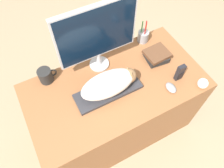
{
  "coord_description": "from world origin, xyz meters",
  "views": [
    {
      "loc": [
        -0.42,
        -0.4,
        2.04
      ],
      "look_at": [
        -0.04,
        0.33,
        0.79
      ],
      "focal_mm": 35.0,
      "sensor_mm": 36.0,
      "label": 1
    }
  ],
  "objects_px": {
    "monitor": "(97,34)",
    "coffee_mug": "(46,76)",
    "cat": "(110,83)",
    "computer_mouse": "(171,88)",
    "baseball": "(203,83)",
    "pen_cup": "(143,36)",
    "phone": "(180,73)",
    "book_stack": "(156,55)",
    "keyboard": "(108,91)"
  },
  "relations": [
    {
      "from": "monitor",
      "to": "coffee_mug",
      "type": "bearing_deg",
      "value": 172.45
    },
    {
      "from": "cat",
      "to": "computer_mouse",
      "type": "xyz_separation_m",
      "value": [
        0.39,
        -0.18,
        -0.08
      ]
    },
    {
      "from": "coffee_mug",
      "to": "baseball",
      "type": "distance_m",
      "value": 1.11
    },
    {
      "from": "coffee_mug",
      "to": "pen_cup",
      "type": "relative_size",
      "value": 0.61
    },
    {
      "from": "cat",
      "to": "pen_cup",
      "type": "distance_m",
      "value": 0.56
    },
    {
      "from": "cat",
      "to": "coffee_mug",
      "type": "xyz_separation_m",
      "value": [
        -0.36,
        0.3,
        -0.05
      ]
    },
    {
      "from": "cat",
      "to": "phone",
      "type": "relative_size",
      "value": 2.91
    },
    {
      "from": "coffee_mug",
      "to": "book_stack",
      "type": "bearing_deg",
      "value": -13.94
    },
    {
      "from": "monitor",
      "to": "coffee_mug",
      "type": "distance_m",
      "value": 0.48
    },
    {
      "from": "baseball",
      "to": "pen_cup",
      "type": "bearing_deg",
      "value": 102.77
    },
    {
      "from": "pen_cup",
      "to": "keyboard",
      "type": "bearing_deg",
      "value": -147.25
    },
    {
      "from": "keyboard",
      "to": "monitor",
      "type": "bearing_deg",
      "value": 77.76
    },
    {
      "from": "coffee_mug",
      "to": "baseball",
      "type": "xyz_separation_m",
      "value": [
        0.95,
        -0.57,
        -0.02
      ]
    },
    {
      "from": "coffee_mug",
      "to": "cat",
      "type": "bearing_deg",
      "value": -39.8
    },
    {
      "from": "computer_mouse",
      "to": "pen_cup",
      "type": "xyz_separation_m",
      "value": [
        0.08,
        0.49,
        0.03
      ]
    },
    {
      "from": "cat",
      "to": "book_stack",
      "type": "xyz_separation_m",
      "value": [
        0.45,
        0.1,
        -0.07
      ]
    },
    {
      "from": "keyboard",
      "to": "baseball",
      "type": "height_order",
      "value": "baseball"
    },
    {
      "from": "phone",
      "to": "book_stack",
      "type": "distance_m",
      "value": 0.24
    },
    {
      "from": "keyboard",
      "to": "coffee_mug",
      "type": "relative_size",
      "value": 3.52
    },
    {
      "from": "baseball",
      "to": "book_stack",
      "type": "relative_size",
      "value": 0.41
    },
    {
      "from": "computer_mouse",
      "to": "phone",
      "type": "relative_size",
      "value": 0.67
    },
    {
      "from": "cat",
      "to": "baseball",
      "type": "distance_m",
      "value": 0.65
    },
    {
      "from": "coffee_mug",
      "to": "book_stack",
      "type": "height_order",
      "value": "coffee_mug"
    },
    {
      "from": "cat",
      "to": "computer_mouse",
      "type": "relative_size",
      "value": 4.34
    },
    {
      "from": "pen_cup",
      "to": "phone",
      "type": "bearing_deg",
      "value": -86.91
    },
    {
      "from": "cat",
      "to": "baseball",
      "type": "xyz_separation_m",
      "value": [
        0.59,
        -0.27,
        -0.06
      ]
    },
    {
      "from": "keyboard",
      "to": "cat",
      "type": "height_order",
      "value": "cat"
    },
    {
      "from": "phone",
      "to": "cat",
      "type": "bearing_deg",
      "value": 164.69
    },
    {
      "from": "monitor",
      "to": "computer_mouse",
      "type": "relative_size",
      "value": 5.99
    },
    {
      "from": "monitor",
      "to": "phone",
      "type": "distance_m",
      "value": 0.64
    },
    {
      "from": "keyboard",
      "to": "book_stack",
      "type": "height_order",
      "value": "book_stack"
    },
    {
      "from": "cat",
      "to": "monitor",
      "type": "relative_size",
      "value": 0.73
    },
    {
      "from": "coffee_mug",
      "to": "book_stack",
      "type": "distance_m",
      "value": 0.84
    },
    {
      "from": "cat",
      "to": "monitor",
      "type": "distance_m",
      "value": 0.33
    },
    {
      "from": "coffee_mug",
      "to": "book_stack",
      "type": "xyz_separation_m",
      "value": [
        0.81,
        -0.2,
        -0.02
      ]
    },
    {
      "from": "pen_cup",
      "to": "baseball",
      "type": "xyz_separation_m",
      "value": [
        0.13,
        -0.58,
        -0.01
      ]
    },
    {
      "from": "pen_cup",
      "to": "cat",
      "type": "bearing_deg",
      "value": -146.28
    },
    {
      "from": "computer_mouse",
      "to": "coffee_mug",
      "type": "bearing_deg",
      "value": 146.98
    },
    {
      "from": "pen_cup",
      "to": "phone",
      "type": "relative_size",
      "value": 1.58
    },
    {
      "from": "phone",
      "to": "computer_mouse",
      "type": "bearing_deg",
      "value": -152.98
    },
    {
      "from": "monitor",
      "to": "book_stack",
      "type": "height_order",
      "value": "monitor"
    },
    {
      "from": "monitor",
      "to": "pen_cup",
      "type": "bearing_deg",
      "value": 8.29
    },
    {
      "from": "coffee_mug",
      "to": "keyboard",
      "type": "bearing_deg",
      "value": -41.21
    },
    {
      "from": "keyboard",
      "to": "monitor",
      "type": "relative_size",
      "value": 0.84
    },
    {
      "from": "cat",
      "to": "monitor",
      "type": "xyz_separation_m",
      "value": [
        0.04,
        0.25,
        0.21
      ]
    },
    {
      "from": "keyboard",
      "to": "baseball",
      "type": "xyz_separation_m",
      "value": [
        0.61,
        -0.27,
        0.03
      ]
    },
    {
      "from": "coffee_mug",
      "to": "phone",
      "type": "height_order",
      "value": "phone"
    },
    {
      "from": "baseball",
      "to": "phone",
      "type": "bearing_deg",
      "value": 128.37
    },
    {
      "from": "computer_mouse",
      "to": "phone",
      "type": "xyz_separation_m",
      "value": [
        0.1,
        0.05,
        0.05
      ]
    },
    {
      "from": "computer_mouse",
      "to": "book_stack",
      "type": "relative_size",
      "value": 0.52
    }
  ]
}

